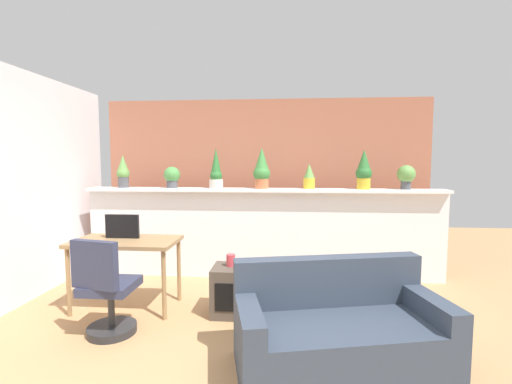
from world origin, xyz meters
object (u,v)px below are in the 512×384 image
Objects in this scene: tv_monitor at (122,226)px; couch at (338,332)px; potted_plant_0 at (123,172)px; potted_plant_2 at (216,171)px; potted_plant_3 at (262,169)px; potted_plant_5 at (364,170)px; desk at (126,248)px; potted_plant_4 at (309,176)px; office_chair at (106,294)px; potted_plant_1 at (172,176)px; vase_on_shelf at (231,260)px; potted_plant_6 at (406,175)px; side_cube_shelf at (232,290)px.

tv_monitor is 2.48m from couch.
potted_plant_0 is 1.32m from potted_plant_2.
potted_plant_3 is 1.33m from potted_plant_5.
couch reaches higher than desk.
potted_plant_3 is at bearing 35.02° from tv_monitor.
potted_plant_3 is 1.63× the size of potted_plant_4.
office_chair is at bearing -76.59° from tv_monitor.
potted_plant_0 is 1.47m from desk.
vase_on_shelf is at bearing -49.84° from potted_plant_1.
tv_monitor is (-0.07, 0.08, 0.21)m from desk.
potted_plant_6 is (0.55, 0.03, -0.07)m from potted_plant_5.
office_chair is (0.10, -0.62, -0.28)m from desk.
potted_plant_3 is at bearing 38.43° from desk.
potted_plant_1 is 2.57m from potted_plant_5.
potted_plant_3 is (1.92, -0.03, 0.04)m from potted_plant_0.
potted_plant_2 is 0.99× the size of potted_plant_3.
office_chair is (-0.05, -1.76, -0.99)m from potted_plant_1.
potted_plant_3 is 0.32× the size of couch.
tv_monitor is 1.26m from vase_on_shelf.
potted_plant_1 is 2.03m from office_chair.
potted_plant_2 is 1.42m from tv_monitor.
potted_plant_3 reaches higher than desk.
vase_on_shelf is at bearing -126.79° from potted_plant_4.
potted_plant_2 is 1.69m from side_cube_shelf.
potted_plant_0 is at bearing -179.78° from potted_plant_4.
desk is at bearing -157.88° from potted_plant_5.
potted_plant_1 is 1.36m from desk.
potted_plant_4 is 2.43m from desk.
desk is 1.23m from side_cube_shelf.
couch is at bearing -106.39° from potted_plant_5.
potted_plant_4 is 2.39m from tv_monitor.
potted_plant_2 is 2.11m from office_chair.
potted_plant_4 is 2.79m from office_chair.
vase_on_shelf is (1.04, 0.59, 0.17)m from office_chair.
vase_on_shelf is (0.36, -1.10, -0.89)m from potted_plant_2.
vase_on_shelf is (1.68, -1.16, -0.88)m from potted_plant_0.
potted_plant_5 reaches higher than tv_monitor.
potted_plant_4 is 0.65× the size of potted_plant_5.
potted_plant_0 reaches higher than side_cube_shelf.
potted_plant_1 is 1.74m from vase_on_shelf.
potted_plant_5 reaches higher than potted_plant_0.
office_chair is (0.17, -0.70, -0.49)m from tv_monitor.
office_chair reaches higher than desk.
office_chair reaches higher than couch.
office_chair is at bearing -91.66° from potted_plant_1.
office_chair reaches higher than side_cube_shelf.
vase_on_shelf is at bearing -144.29° from potted_plant_5.
potted_plant_5 reaches higher than desk.
potted_plant_0 is 2.14m from office_chair.
potted_plant_5 is (3.25, -0.03, 0.03)m from potted_plant_0.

